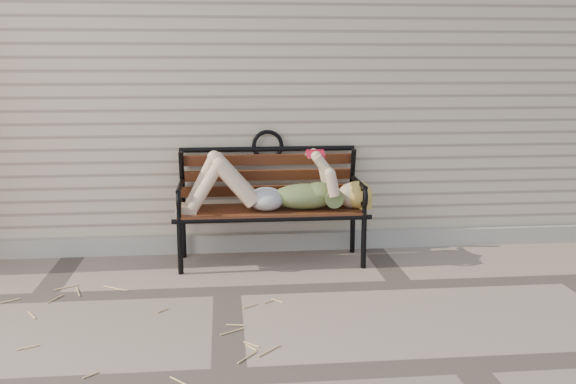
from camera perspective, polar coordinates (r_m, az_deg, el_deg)
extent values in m
plane|color=gray|center=(4.54, -5.44, -8.76)|extent=(80.00, 80.00, 0.00)
cube|color=#C5B39A|center=(7.27, -5.88, 10.87)|extent=(8.00, 4.00, 3.00)
cube|color=#AEA89D|center=(5.44, -5.54, -4.50)|extent=(8.00, 0.10, 0.15)
cylinder|color=black|center=(4.88, -9.57, -4.82)|extent=(0.04, 0.04, 0.43)
cylinder|color=black|center=(5.29, -9.29, -3.53)|extent=(0.04, 0.04, 0.43)
cylinder|color=black|center=(4.98, 6.75, -4.39)|extent=(0.04, 0.04, 0.43)
cylinder|color=black|center=(5.38, 5.77, -3.17)|extent=(0.04, 0.04, 0.43)
cube|color=#553015|center=(5.03, -1.53, -1.65)|extent=(1.44, 0.46, 0.03)
cylinder|color=black|center=(4.83, -1.34, -2.44)|extent=(1.51, 0.04, 0.04)
cylinder|color=black|center=(5.24, -1.70, -1.33)|extent=(1.51, 0.04, 0.04)
torus|color=black|center=(5.26, -1.82, 4.14)|extent=(0.26, 0.03, 0.26)
ellipsoid|color=#093C45|center=(5.01, 1.51, -0.39)|extent=(0.51, 0.29, 0.20)
ellipsoid|color=#093C45|center=(5.01, 2.80, 0.00)|extent=(0.25, 0.28, 0.15)
ellipsoid|color=#AEADB2|center=(4.98, -1.94, -0.63)|extent=(0.28, 0.32, 0.18)
sphere|color=beige|center=(5.07, 5.65, -0.30)|extent=(0.21, 0.21, 0.21)
ellipsoid|color=#ECBB59|center=(5.07, 6.18, -0.24)|extent=(0.24, 0.24, 0.22)
cube|color=#AB132B|center=(4.95, 2.40, 3.69)|extent=(0.13, 0.02, 0.02)
cube|color=silver|center=(4.92, 2.47, 3.34)|extent=(0.13, 0.08, 0.05)
cube|color=silver|center=(5.00, 2.34, 3.47)|extent=(0.13, 0.08, 0.05)
cube|color=#AB132B|center=(4.92, 2.47, 3.38)|extent=(0.14, 0.09, 0.05)
cube|color=#AB132B|center=(5.00, 2.33, 3.51)|extent=(0.14, 0.09, 0.05)
cylinder|color=#E8BC71|center=(4.24, -10.23, -10.32)|extent=(0.15, 0.05, 0.01)
cylinder|color=#E8BC71|center=(3.64, -1.51, -13.93)|extent=(0.10, 0.06, 0.01)
cylinder|color=#E8BC71|center=(3.76, -17.86, -13.62)|extent=(0.09, 0.07, 0.01)
cylinder|color=#E8BC71|center=(4.66, -19.33, -8.78)|extent=(0.08, 0.16, 0.01)
cylinder|color=#E8BC71|center=(4.66, -4.51, -8.14)|extent=(0.10, 0.17, 0.01)
cylinder|color=#E8BC71|center=(4.37, -1.82, -9.45)|extent=(0.05, 0.10, 0.01)
cylinder|color=#E8BC71|center=(4.40, -11.04, -9.53)|extent=(0.05, 0.11, 0.01)
cylinder|color=#E8BC71|center=(3.92, -17.42, -12.54)|extent=(0.08, 0.18, 0.01)
cylinder|color=#E8BC71|center=(4.68, -0.19, -8.01)|extent=(0.07, 0.14, 0.01)
cylinder|color=#E8BC71|center=(3.86, -20.93, -13.18)|extent=(0.08, 0.18, 0.01)
cylinder|color=#E8BC71|center=(4.64, -11.96, -8.47)|extent=(0.05, 0.12, 0.01)
cylinder|color=#E8BC71|center=(4.33, -0.77, -9.64)|extent=(0.11, 0.15, 0.01)
cylinder|color=#E8BC71|center=(4.91, -22.61, -7.99)|extent=(0.07, 0.17, 0.01)
cylinder|color=#E8BC71|center=(4.40, -22.67, -10.23)|extent=(0.02, 0.20, 0.01)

